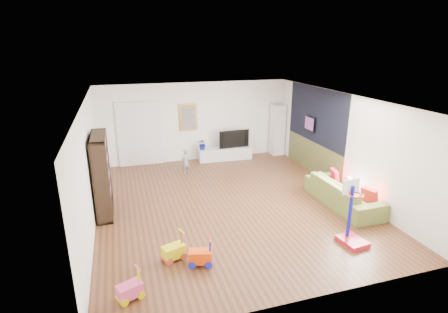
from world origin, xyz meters
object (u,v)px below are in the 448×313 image
object	(u,v)px
sofa	(343,193)
media_console	(225,153)
basketball_hoop	(356,214)
bookshelf	(102,175)

from	to	relation	value
sofa	media_console	bearing A→B (deg)	20.99
sofa	basketball_hoop	distance (m)	1.85
bookshelf	basketball_hoop	bearing A→B (deg)	-31.13
media_console	sofa	distance (m)	4.73
media_console	bookshelf	world-z (taller)	bookshelf
bookshelf	basketball_hoop	xyz separation A→B (m)	(4.89, -2.96, -0.29)
sofa	basketball_hoop	bearing A→B (deg)	150.49
bookshelf	sofa	distance (m)	5.96
media_console	bookshelf	xyz separation A→B (m)	(-3.99, -3.02, 0.76)
bookshelf	basketball_hoop	distance (m)	5.73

